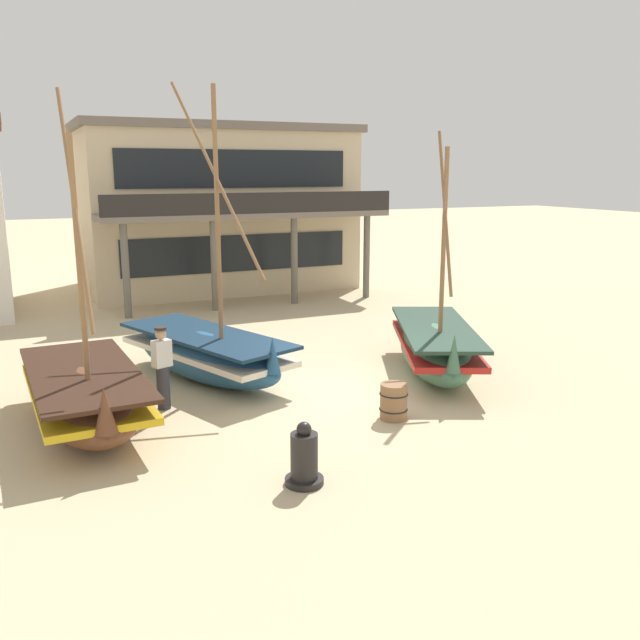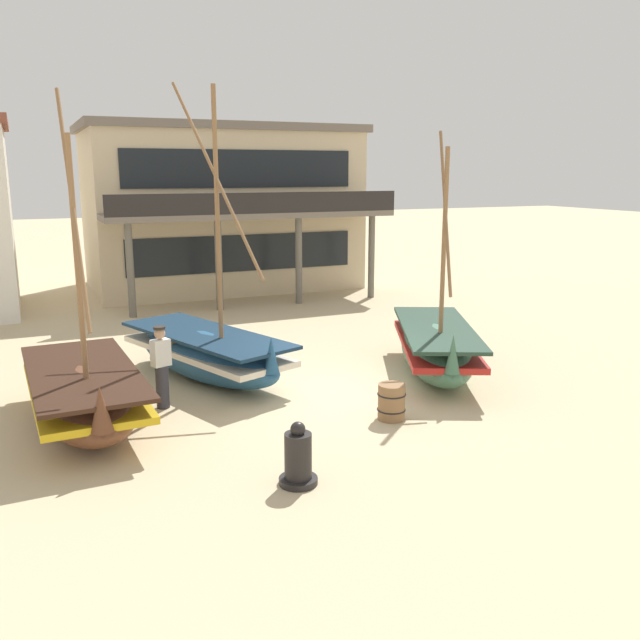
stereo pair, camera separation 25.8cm
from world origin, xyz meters
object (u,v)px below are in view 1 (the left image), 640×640
at_px(harbor_building_main, 214,207).
at_px(fisherman_by_hull, 162,369).
at_px(fishing_boat_near_left, 435,347).
at_px(wooden_barrel, 394,401).
at_px(fishing_boat_centre_large, 207,353).
at_px(capstan_winch, 304,459).
at_px(fishing_boat_far_right, 85,395).

bearing_deg(harbor_building_main, fisherman_by_hull, -110.32).
relative_size(fishing_boat_near_left, wooden_barrel, 7.95).
relative_size(fishing_boat_centre_large, capstan_winch, 6.56).
relative_size(wooden_barrel, harbor_building_main, 0.07).
bearing_deg(harbor_building_main, fishing_boat_centre_large, -107.23).
bearing_deg(wooden_barrel, fishing_boat_far_right, 158.95).
bearing_deg(fishing_boat_centre_large, fishing_boat_far_right, -146.47).
height_order(fishing_boat_near_left, fisherman_by_hull, fishing_boat_near_left).
height_order(fishing_boat_near_left, harbor_building_main, harbor_building_main).
bearing_deg(fishing_boat_centre_large, fisherman_by_hull, -130.67).
bearing_deg(fishing_boat_far_right, fishing_boat_near_left, 0.73).
xyz_separation_m(fishing_boat_near_left, wooden_barrel, (-2.43, -2.18, -0.29)).
xyz_separation_m(fishing_boat_far_right, fisherman_by_hull, (1.51, 0.34, 0.23)).
bearing_deg(capstan_winch, fishing_boat_centre_large, 89.16).
xyz_separation_m(fishing_boat_centre_large, fisherman_by_hull, (-1.31, -1.53, 0.22)).
height_order(fishing_boat_near_left, capstan_winch, fishing_boat_near_left).
height_order(wooden_barrel, harbor_building_main, harbor_building_main).
relative_size(fisherman_by_hull, harbor_building_main, 0.16).
height_order(fisherman_by_hull, harbor_building_main, harbor_building_main).
bearing_deg(fishing_boat_far_right, harbor_building_main, 64.95).
relative_size(fishing_boat_near_left, capstan_winch, 5.55).
bearing_deg(capstan_winch, fisherman_by_hull, 106.13).
relative_size(fisherman_by_hull, capstan_winch, 1.68).
bearing_deg(fishing_boat_near_left, harbor_building_main, 94.71).
height_order(fishing_boat_far_right, fisherman_by_hull, fishing_boat_far_right).
xyz_separation_m(fishing_boat_far_right, harbor_building_main, (6.67, 14.28, 2.62)).
bearing_deg(wooden_barrel, capstan_winch, -145.65).
bearing_deg(capstan_winch, fishing_boat_far_right, 125.09).
bearing_deg(harbor_building_main, fishing_boat_far_right, -115.05).
distance_m(fisherman_by_hull, wooden_barrel, 4.61).
height_order(fishing_boat_centre_large, capstan_winch, fishing_boat_centre_large).
distance_m(fishing_boat_near_left, fisherman_by_hull, 6.34).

